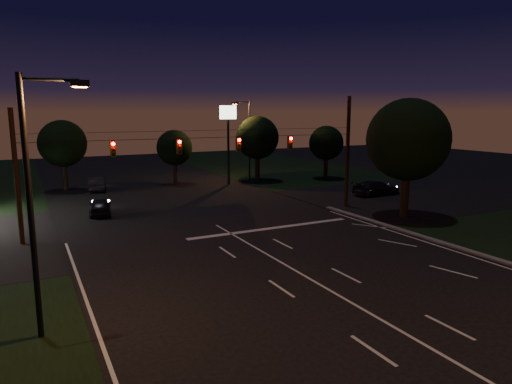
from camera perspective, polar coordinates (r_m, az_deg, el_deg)
ground at (r=20.19m, az=10.64°, el=-12.79°), size 140.00×140.00×0.00m
cross_street_right at (r=44.66m, az=18.43°, el=-0.52°), size 20.00×16.00×0.02m
center_line at (r=16.38m, az=24.34°, el=-19.21°), size 0.14×40.00×0.01m
stop_bar at (r=30.89m, az=1.96°, el=-4.54°), size 12.00×0.50×0.01m
utility_pole_right at (r=38.64m, az=11.14°, el=-1.78°), size 0.30×0.30×9.00m
utility_pole_left at (r=30.61m, az=-27.14°, el=-5.82°), size 0.28×0.28×8.00m
signal_span at (r=31.84m, az=-5.80°, el=5.89°), size 24.00×0.40×1.56m
pole_sign_right at (r=48.74m, az=-3.51°, el=8.19°), size 1.80×0.30×8.40m
street_light_left at (r=16.80m, az=-25.67°, el=0.38°), size 2.20×0.35×9.00m
street_light_right_far at (r=51.95m, az=-1.09°, el=7.22°), size 2.20×0.35×9.00m
tree_right_near at (r=35.33m, az=18.29°, el=6.12°), size 6.00×6.00×8.76m
tree_far_b at (r=48.96m, az=-23.01°, el=5.52°), size 4.60×4.60×6.98m
tree_far_c at (r=50.04m, az=-10.18°, el=5.42°), size 3.80×3.80×5.86m
tree_far_d at (r=51.55m, az=0.12°, el=6.74°), size 4.80×4.80×7.30m
tree_far_e at (r=54.06m, az=8.72°, el=6.02°), size 4.00×4.00×6.18m
car_oncoming_a at (r=36.67m, az=-18.89°, el=-1.71°), size 2.16×4.07×1.32m
car_oncoming_b at (r=48.15m, az=-19.20°, el=1.00°), size 2.15×4.37×1.38m
car_cross at (r=44.29m, az=14.81°, el=0.50°), size 4.90×2.07×1.41m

